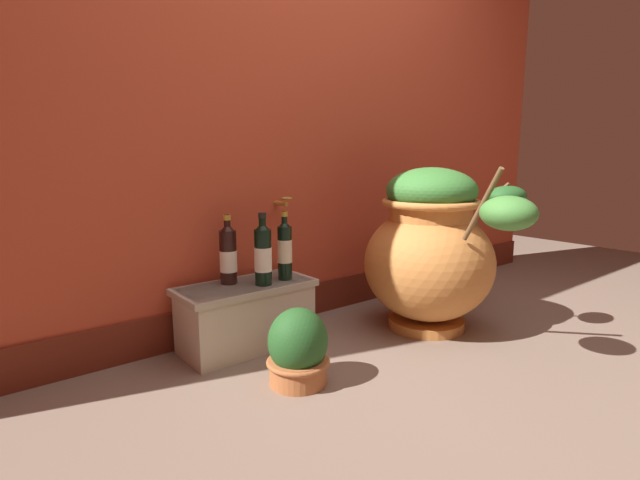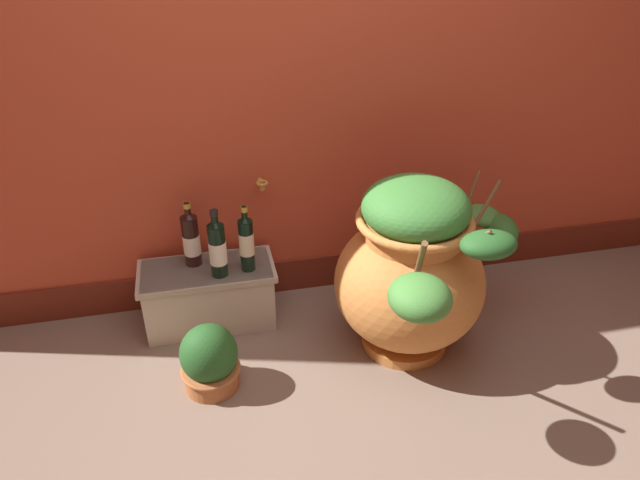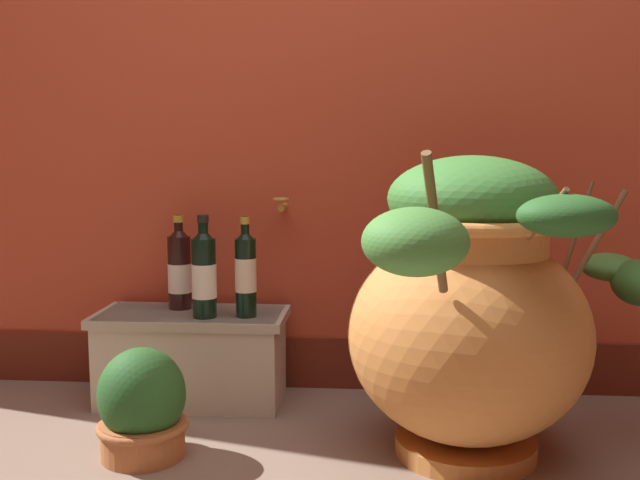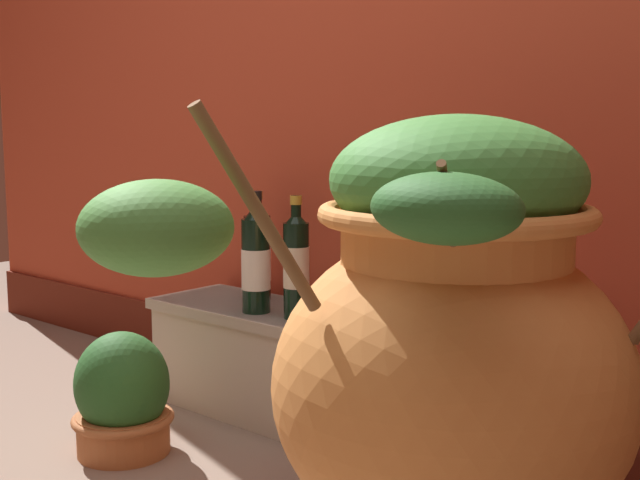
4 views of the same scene
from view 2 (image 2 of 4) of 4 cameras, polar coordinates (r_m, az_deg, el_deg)
ground_plane at (r=2.42m, az=2.89°, el=-19.56°), size 7.00×7.00×0.00m
back_wall at (r=2.77m, az=-3.15°, el=18.95°), size 4.40×0.33×2.60m
terracotta_urn at (r=2.63m, az=8.88°, el=-2.78°), size 0.91×0.98×0.86m
stone_ledge at (r=2.93m, az=-10.60°, el=-5.01°), size 0.64×0.30×0.31m
wine_bottle_left at (r=2.83m, az=-12.28°, el=0.20°), size 0.08×0.08×0.32m
wine_bottle_middle at (r=2.74m, az=-7.08°, el=-0.11°), size 0.07×0.07×0.33m
wine_bottle_right at (r=2.72m, az=-9.82°, el=-0.66°), size 0.08×0.08×0.34m
potted_shrub at (r=2.60m, az=-10.55°, el=-11.27°), size 0.26×0.26×0.31m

